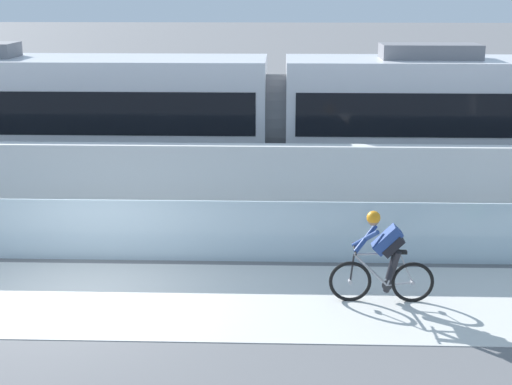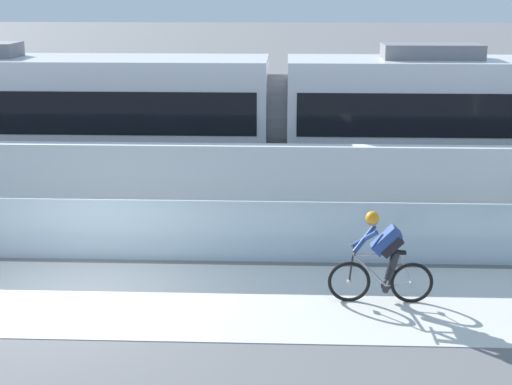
{
  "view_description": "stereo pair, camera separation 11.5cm",
  "coord_description": "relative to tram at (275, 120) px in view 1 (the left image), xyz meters",
  "views": [
    {
      "loc": [
        3.44,
        -11.64,
        5.17
      ],
      "look_at": [
        2.97,
        2.35,
        1.25
      ],
      "focal_mm": 51.83,
      "sensor_mm": 36.0,
      "label": 1
    },
    {
      "loc": [
        3.55,
        -11.64,
        5.17
      ],
      "look_at": [
        2.97,
        2.35,
        1.25
      ],
      "focal_mm": 51.83,
      "sensor_mm": 36.0,
      "label": 2
    }
  ],
  "objects": [
    {
      "name": "glass_parapet",
      "position": [
        -3.31,
        -5.0,
        -1.28
      ],
      "size": [
        32.0,
        0.05,
        1.22
      ],
      "primitive_type": "cube",
      "color": "silver",
      "rests_on": "ground"
    },
    {
      "name": "tram_rail_near",
      "position": [
        -3.31,
        -0.72,
        -1.89
      ],
      "size": [
        32.0,
        0.08,
        0.01
      ],
      "primitive_type": "cube",
      "color": "#595654",
      "rests_on": "ground"
    },
    {
      "name": "ground_plane",
      "position": [
        -3.31,
        -6.85,
        -1.89
      ],
      "size": [
        200.0,
        200.0,
        0.0
      ],
      "primitive_type": "plane",
      "color": "slate"
    },
    {
      "name": "concrete_barrier_wall",
      "position": [
        -3.31,
        -3.2,
        -0.93
      ],
      "size": [
        32.0,
        0.36,
        1.93
      ],
      "primitive_type": "cube",
      "color": "silver",
      "rests_on": "ground"
    },
    {
      "name": "bike_path_deck",
      "position": [
        -3.31,
        -6.85,
        -1.89
      ],
      "size": [
        32.0,
        3.2,
        0.01
      ],
      "primitive_type": "cube",
      "color": "silver",
      "rests_on": "ground"
    },
    {
      "name": "tram_rail_far",
      "position": [
        -3.31,
        0.72,
        -1.89
      ],
      "size": [
        32.0,
        0.08,
        0.01
      ],
      "primitive_type": "cube",
      "color": "#595654",
      "rests_on": "ground"
    },
    {
      "name": "tram",
      "position": [
        0.0,
        0.0,
        0.0
      ],
      "size": [
        22.56,
        2.54,
        3.81
      ],
      "color": "silver",
      "rests_on": "ground"
    },
    {
      "name": "cyclist_on_bike",
      "position": [
        1.86,
        -6.85,
        -1.11
      ],
      "size": [
        1.77,
        0.58,
        1.61
      ],
      "color": "black",
      "rests_on": "ground"
    }
  ]
}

